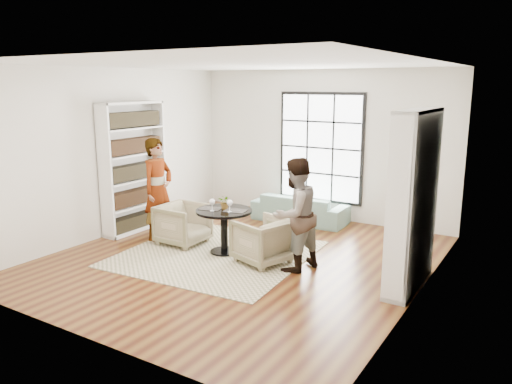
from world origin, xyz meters
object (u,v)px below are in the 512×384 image
Objects in this scene: armchair_left at (183,224)px; sofa at (300,208)px; pedestal_table at (224,222)px; person_left at (158,189)px; person_right at (295,215)px; wine_glass_right at (230,203)px; flower_centerpiece at (225,202)px; armchair_right at (263,241)px; wine_glass_left at (212,202)px.

sofa is at bearing -24.56° from armchair_left.
person_left is (-1.43, 0.02, 0.37)m from pedestal_table.
armchair_left is 2.24m from person_right.
wine_glass_right is at bearing -93.07° from person_left.
flower_centerpiece is at bearing -88.20° from armchair_left.
pedestal_table is at bearing 83.84° from sofa.
person_left is at bearing 89.95° from armchair_left.
armchair_right is 0.46× the size of person_right.
flower_centerpiece is (1.42, 0.03, -0.06)m from person_left.
armchair_right is at bearing -91.80° from person_left.
person_left is 1.42m from flower_centerpiece.
armchair_right is (0.57, -2.41, 0.08)m from sofa.
armchair_right is 3.31× the size of flower_centerpiece.
person_right is (1.31, -0.05, 0.31)m from pedestal_table.
pedestal_table is 1.48m from person_left.
wine_glass_left reaches higher than armchair_right.
wine_glass_right is (0.27, 0.09, 0.00)m from wine_glass_left.
wine_glass_right is at bearing -94.79° from armchair_left.
wine_glass_right is (0.16, -0.07, 0.34)m from pedestal_table.
pedestal_table reaches higher than sofa.
person_left is at bearing -178.87° from flower_centerpiece.
sofa is (0.19, 2.36, -0.25)m from pedestal_table.
wine_glass_right is 0.86× the size of flower_centerpiece.
pedestal_table is 4.52× the size of wine_glass_right.
flower_centerpiece is at bearing 83.60° from sofa.
wine_glass_right is (-1.15, -0.02, 0.03)m from person_right.
person_left is 2.74m from person_right.
armchair_right is 1.02m from wine_glass_left.
flower_centerpiece reaches higher than pedestal_table.
wine_glass_left is 0.99× the size of wine_glass_right.
pedestal_table is 3.90× the size of flower_centerpiece.
person_left reaches higher than wine_glass_right.
flower_centerpiece is at bearing 96.56° from pedestal_table.
sofa is at bearing 85.20° from flower_centerpiece.
person_right is (0.55, 0.00, 0.49)m from armchair_right.
person_left is 1.32m from wine_glass_left.
person_right is 8.32× the size of wine_glass_right.
person_left is (-2.19, 0.07, 0.55)m from armchair_right.
armchair_left is at bearing 166.80° from wine_glass_left.
person_right is at bearing 4.37° from wine_glass_left.
armchair_right is at bearing 7.09° from wine_glass_left.
person_right reaches higher than wine_glass_left.
pedestal_table is at bearing -90.81° from person_left.
person_right is at bearing -2.15° from pedestal_table.
sofa is at bearing 85.43° from pedestal_table.
person_left reaches higher than flower_centerpiece.
armchair_right reaches higher than sofa.
person_right is (2.74, -0.07, -0.06)m from person_left.
person_right is at bearing -91.43° from person_left.
person_right reaches higher than wine_glass_right.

